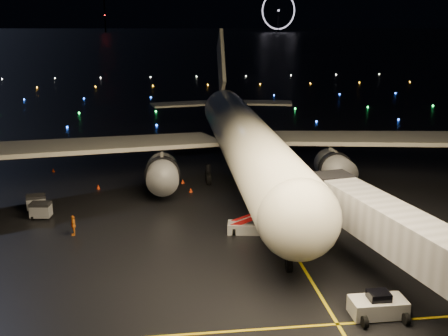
{
  "coord_description": "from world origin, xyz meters",
  "views": [
    {
      "loc": [
        0.39,
        -41.92,
        19.65
      ],
      "look_at": [
        7.19,
        12.0,
        5.0
      ],
      "focal_mm": 45.0,
      "sensor_mm": 36.0,
      "label": 1
    }
  ],
  "objects_px": {
    "airliner": "(242,108)",
    "baggage_cart_1": "(36,203)",
    "crew_c": "(73,225)",
    "baggage_cart_0": "(41,210)",
    "belt_loader": "(251,217)",
    "pushback_tug": "(378,304)"
  },
  "relations": [
    {
      "from": "airliner",
      "to": "baggage_cart_1",
      "type": "relative_size",
      "value": 32.2
    },
    {
      "from": "crew_c",
      "to": "baggage_cart_0",
      "type": "xyz_separation_m",
      "value": [
        -3.86,
        5.07,
        -0.15
      ]
    },
    {
      "from": "belt_loader",
      "to": "baggage_cart_0",
      "type": "distance_m",
      "value": 21.32
    },
    {
      "from": "baggage_cart_0",
      "to": "baggage_cart_1",
      "type": "height_order",
      "value": "baggage_cart_0"
    },
    {
      "from": "pushback_tug",
      "to": "belt_loader",
      "type": "relative_size",
      "value": 0.6
    },
    {
      "from": "baggage_cart_1",
      "to": "baggage_cart_0",
      "type": "bearing_deg",
      "value": -81.89
    },
    {
      "from": "airliner",
      "to": "pushback_tug",
      "type": "bearing_deg",
      "value": -82.62
    },
    {
      "from": "crew_c",
      "to": "baggage_cart_0",
      "type": "distance_m",
      "value": 6.37
    },
    {
      "from": "airliner",
      "to": "belt_loader",
      "type": "relative_size",
      "value": 9.99
    },
    {
      "from": "crew_c",
      "to": "baggage_cart_0",
      "type": "height_order",
      "value": "crew_c"
    },
    {
      "from": "pushback_tug",
      "to": "belt_loader",
      "type": "bearing_deg",
      "value": 110.05
    },
    {
      "from": "airliner",
      "to": "belt_loader",
      "type": "height_order",
      "value": "airliner"
    },
    {
      "from": "airliner",
      "to": "baggage_cart_0",
      "type": "relative_size",
      "value": 32.0
    },
    {
      "from": "pushback_tug",
      "to": "baggage_cart_1",
      "type": "distance_m",
      "value": 37.1
    },
    {
      "from": "airliner",
      "to": "crew_c",
      "type": "xyz_separation_m",
      "value": [
        -18.54,
        -17.14,
        -7.91
      ]
    },
    {
      "from": "baggage_cart_1",
      "to": "crew_c",
      "type": "bearing_deg",
      "value": -69.9
    },
    {
      "from": "belt_loader",
      "to": "crew_c",
      "type": "bearing_deg",
      "value": -174.81
    },
    {
      "from": "airliner",
      "to": "baggage_cart_1",
      "type": "distance_m",
      "value": 26.46
    },
    {
      "from": "crew_c",
      "to": "baggage_cart_1",
      "type": "height_order",
      "value": "crew_c"
    },
    {
      "from": "baggage_cart_0",
      "to": "baggage_cart_1",
      "type": "distance_m",
      "value": 2.76
    },
    {
      "from": "crew_c",
      "to": "baggage_cart_1",
      "type": "bearing_deg",
      "value": -156.03
    },
    {
      "from": "baggage_cart_1",
      "to": "belt_loader",
      "type": "bearing_deg",
      "value": -35.15
    }
  ]
}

